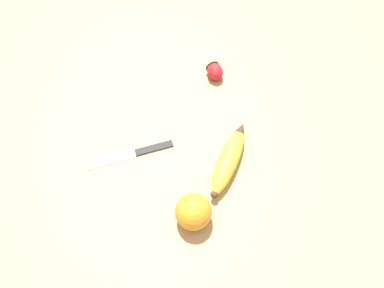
# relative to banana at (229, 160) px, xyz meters

# --- Properties ---
(ground_plane) EXTENTS (3.00, 3.00, 0.00)m
(ground_plane) POSITION_rel_banana_xyz_m (-0.12, -0.03, -0.02)
(ground_plane) COLOR tan
(banana) EXTENTS (0.16, 0.14, 0.04)m
(banana) POSITION_rel_banana_xyz_m (0.00, 0.00, 0.00)
(banana) COLOR gold
(banana) RESTS_ON ground_plane
(orange) EXTENTS (0.07, 0.07, 0.07)m
(orange) POSITION_rel_banana_xyz_m (0.09, -0.11, 0.02)
(orange) COLOR orange
(orange) RESTS_ON ground_plane
(strawberry) EXTENTS (0.05, 0.04, 0.04)m
(strawberry) POSITION_rel_banana_xyz_m (-0.24, 0.05, -0.00)
(strawberry) COLOR red
(strawberry) RESTS_ON ground_plane
(paring_knife) EXTENTS (0.02, 0.20, 0.01)m
(paring_knife) POSITION_rel_banana_xyz_m (-0.09, -0.19, -0.02)
(paring_knife) COLOR silver
(paring_knife) RESTS_ON ground_plane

